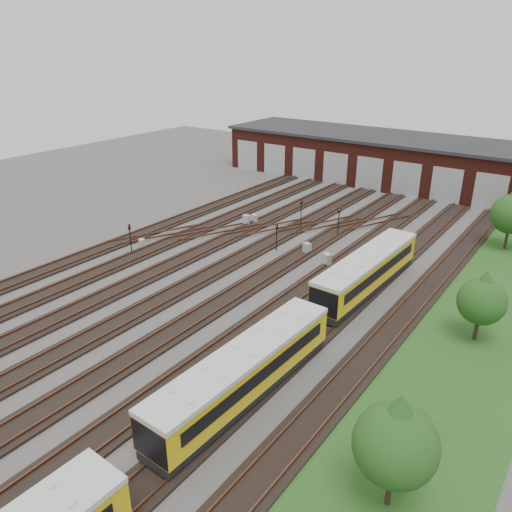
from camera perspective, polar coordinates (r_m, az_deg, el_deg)
The scene contains 17 objects.
ground at distance 40.40m, azimuth -4.68°, elevation -3.73°, with size 120.00×120.00×0.00m, color #474542.
track_network at distance 40.85m, azimuth -4.34°, elevation -3.23°, with size 30.40×70.00×0.33m.
maintenance_shed at distance 72.77m, azimuth 16.26°, elevation 10.45°, with size 51.00×12.50×6.35m.
grass_verge at distance 41.70m, azimuth 25.64°, elevation -5.21°, with size 8.00×55.00×0.05m, color #244A18.
metro_train at distance 27.89m, azimuth -1.34°, elevation -13.14°, with size 2.86×45.63×2.80m.
signal_mast_0 at distance 47.20m, azimuth -14.20°, elevation 2.27°, with size 0.25×0.24×3.01m.
signal_mast_1 at distance 46.87m, azimuth 2.37°, elevation 2.55°, with size 0.24×0.23×2.62m.
signal_mast_2 at distance 52.75m, azimuth 5.18°, elevation 5.22°, with size 0.25×0.23×3.13m.
signal_mast_3 at distance 50.72m, azimuth 9.44°, elevation 4.27°, with size 0.30×0.29×3.13m.
relay_cabinet_0 at distance 49.01m, azimuth -12.88°, elevation 1.37°, with size 0.57×0.47×0.95m, color #AAADB0.
relay_cabinet_1 at distance 54.55m, azimuth -0.13°, elevation 4.27°, with size 0.59×0.49×0.98m, color #AAADB0.
relay_cabinet_2 at distance 53.95m, azimuth -1.12°, elevation 4.13°, with size 0.68×0.57×1.13m, color #AAADB0.
relay_cabinet_3 at distance 46.74m, azimuth 5.84°, elevation 0.85°, with size 0.65×0.54×1.09m, color #AAADB0.
relay_cabinet_4 at distance 44.50m, azimuth 8.12°, elevation -0.44°, with size 0.67×0.56×1.12m, color #AAADB0.
tree_3 at distance 35.23m, azimuth 24.50°, elevation -4.20°, with size 3.10×3.10×5.14m.
tree_4 at distance 22.02m, azimuth 15.77°, elevation -19.24°, with size 3.53×3.53×5.85m.
bush_0 at distance 27.67m, azimuth 18.01°, elevation -17.51°, with size 1.52×1.52×1.52m, color #1B4B15.
Camera 1 is at (23.59, -27.17, 18.36)m, focal length 35.00 mm.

